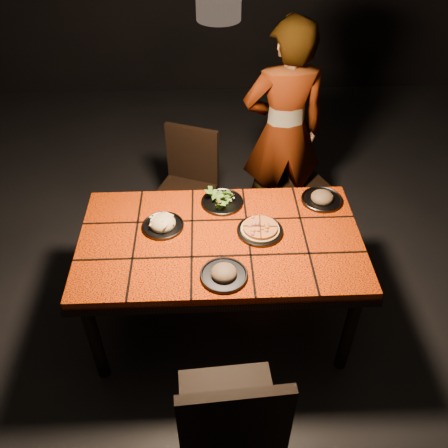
{
  "coord_description": "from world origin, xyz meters",
  "views": [
    {
      "loc": [
        -0.06,
        -1.97,
        2.57
      ],
      "look_at": [
        0.02,
        0.03,
        0.82
      ],
      "focal_mm": 38.0,
      "sensor_mm": 36.0,
      "label": 1
    }
  ],
  "objects_px": {
    "chair_far_right": "(295,171)",
    "plate_pasta": "(163,224)",
    "diner": "(283,133)",
    "plate_pizza": "(260,230)",
    "dining_table": "(220,247)",
    "chair_far_left": "(188,179)",
    "chair_near": "(231,421)"
  },
  "relations": [
    {
      "from": "dining_table",
      "to": "chair_near",
      "type": "xyz_separation_m",
      "value": [
        0.01,
        -0.98,
        -0.1
      ]
    },
    {
      "from": "chair_near",
      "to": "plate_pasta",
      "type": "relative_size",
      "value": 4.07
    },
    {
      "from": "chair_near",
      "to": "chair_far_left",
      "type": "relative_size",
      "value": 1.11
    },
    {
      "from": "dining_table",
      "to": "chair_far_left",
      "type": "xyz_separation_m",
      "value": [
        -0.21,
        0.91,
        -0.16
      ]
    },
    {
      "from": "diner",
      "to": "plate_pizza",
      "type": "xyz_separation_m",
      "value": [
        -0.26,
        -0.97,
        -0.06
      ]
    },
    {
      "from": "dining_table",
      "to": "chair_near",
      "type": "bearing_deg",
      "value": -89.26
    },
    {
      "from": "diner",
      "to": "plate_pizza",
      "type": "height_order",
      "value": "diner"
    },
    {
      "from": "plate_pizza",
      "to": "diner",
      "type": "bearing_deg",
      "value": 74.91
    },
    {
      "from": "chair_near",
      "to": "plate_pizza",
      "type": "height_order",
      "value": "chair_near"
    },
    {
      "from": "plate_pizza",
      "to": "chair_near",
      "type": "bearing_deg",
      "value": -101.97
    },
    {
      "from": "plate_pizza",
      "to": "plate_pasta",
      "type": "height_order",
      "value": "plate_pasta"
    },
    {
      "from": "chair_near",
      "to": "diner",
      "type": "distance_m",
      "value": 2.07
    },
    {
      "from": "plate_pizza",
      "to": "plate_pasta",
      "type": "bearing_deg",
      "value": 173.08
    },
    {
      "from": "chair_near",
      "to": "chair_far_right",
      "type": "relative_size",
      "value": 1.19
    },
    {
      "from": "plate_pizza",
      "to": "chair_far_left",
      "type": "bearing_deg",
      "value": 116.52
    },
    {
      "from": "chair_far_left",
      "to": "plate_pasta",
      "type": "relative_size",
      "value": 3.65
    },
    {
      "from": "dining_table",
      "to": "chair_far_right",
      "type": "bearing_deg",
      "value": 59.44
    },
    {
      "from": "chair_near",
      "to": "chair_far_left",
      "type": "xyz_separation_m",
      "value": [
        -0.22,
        1.89,
        -0.06
      ]
    },
    {
      "from": "chair_far_left",
      "to": "chair_far_right",
      "type": "bearing_deg",
      "value": 30.2
    },
    {
      "from": "dining_table",
      "to": "chair_far_left",
      "type": "bearing_deg",
      "value": 102.82
    },
    {
      "from": "diner",
      "to": "chair_far_right",
      "type": "bearing_deg",
      "value": -173.35
    },
    {
      "from": "dining_table",
      "to": "plate_pizza",
      "type": "distance_m",
      "value": 0.25
    },
    {
      "from": "chair_far_right",
      "to": "plate_pasta",
      "type": "relative_size",
      "value": 3.41
    },
    {
      "from": "chair_far_right",
      "to": "plate_pizza",
      "type": "relative_size",
      "value": 3.13
    },
    {
      "from": "diner",
      "to": "plate_pasta",
      "type": "distance_m",
      "value": 1.22
    },
    {
      "from": "plate_pizza",
      "to": "chair_far_right",
      "type": "bearing_deg",
      "value": 69.09
    },
    {
      "from": "chair_near",
      "to": "chair_far_left",
      "type": "height_order",
      "value": "chair_near"
    },
    {
      "from": "dining_table",
      "to": "plate_pasta",
      "type": "height_order",
      "value": "plate_pasta"
    },
    {
      "from": "dining_table",
      "to": "plate_pizza",
      "type": "height_order",
      "value": "plate_pizza"
    },
    {
      "from": "plate_pasta",
      "to": "chair_near",
      "type": "bearing_deg",
      "value": -72.55
    },
    {
      "from": "dining_table",
      "to": "chair_far_left",
      "type": "height_order",
      "value": "chair_far_left"
    },
    {
      "from": "chair_far_right",
      "to": "diner",
      "type": "distance_m",
      "value": 0.37
    }
  ]
}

